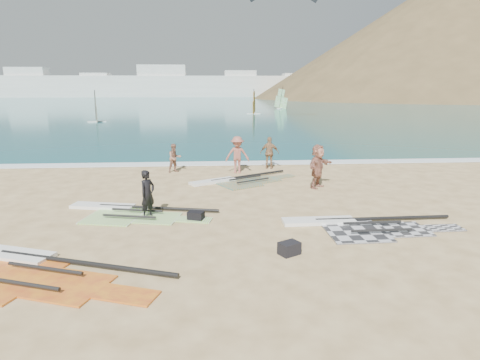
{
  "coord_description": "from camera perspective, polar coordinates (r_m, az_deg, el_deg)",
  "views": [
    {
      "loc": [
        -1.43,
        -10.49,
        4.44
      ],
      "look_at": [
        -0.41,
        4.0,
        1.0
      ],
      "focal_mm": 30.0,
      "sensor_mm": 36.0,
      "label": 1
    }
  ],
  "objects": [
    {
      "name": "ground",
      "position": [
        11.48,
        3.49,
        -9.45
      ],
      "size": [
        300.0,
        300.0,
        0.0
      ],
      "primitive_type": "plane",
      "color": "#DCBC81",
      "rests_on": "ground"
    },
    {
      "name": "sea",
      "position": [
        142.57,
        -3.54,
        11.5
      ],
      "size": [
        300.0,
        240.0,
        0.06
      ],
      "primitive_type": "cube",
      "color": "#0D505F",
      "rests_on": "ground"
    },
    {
      "name": "surf_line",
      "position": [
        23.26,
        -0.44,
        2.31
      ],
      "size": [
        300.0,
        1.2,
        0.04
      ],
      "primitive_type": "cube",
      "color": "white",
      "rests_on": "ground"
    },
    {
      "name": "far_town",
      "position": [
        161.13,
        -9.39,
        13.15
      ],
      "size": [
        160.0,
        8.0,
        12.0
      ],
      "color": "white",
      "rests_on": "ground"
    },
    {
      "name": "headland_main",
      "position": [
        165.01,
        28.02,
        10.24
      ],
      "size": [
        143.0,
        143.0,
        45.0
      ],
      "primitive_type": "cone",
      "color": "brown",
      "rests_on": "ground"
    },
    {
      "name": "rig_grey",
      "position": [
        13.5,
        16.32,
        -6.22
      ],
      "size": [
        5.69,
        2.24,
        0.2
      ],
      "rotation": [
        0.0,
        0.0,
        0.02
      ],
      "color": "#29292C",
      "rests_on": "ground"
    },
    {
      "name": "rig_green",
      "position": [
        14.87,
        -15.91,
        -4.38
      ],
      "size": [
        5.51,
        2.75,
        0.2
      ],
      "rotation": [
        0.0,
        0.0,
        -0.22
      ],
      "color": "#75D420",
      "rests_on": "ground"
    },
    {
      "name": "rig_orange",
      "position": [
        18.89,
        -0.47,
        -0.13
      ],
      "size": [
        5.23,
        3.6,
        0.2
      ],
      "rotation": [
        0.0,
        0.0,
        0.5
      ],
      "color": "orange",
      "rests_on": "ground"
    },
    {
      "name": "rig_red",
      "position": [
        11.33,
        -27.59,
        -11.08
      ],
      "size": [
        6.08,
        3.65,
        0.2
      ],
      "rotation": [
        0.0,
        0.0,
        -0.34
      ],
      "color": "#BC3622",
      "rests_on": "ground"
    },
    {
      "name": "gear_bag_near",
      "position": [
        11.0,
        7.02,
        -9.62
      ],
      "size": [
        0.66,
        0.6,
        0.34
      ],
      "primitive_type": "cube",
      "rotation": [
        0.0,
        0.0,
        0.51
      ],
      "color": "black",
      "rests_on": "ground"
    },
    {
      "name": "gear_bag_far",
      "position": [
        13.61,
        -6.29,
        -5.11
      ],
      "size": [
        0.61,
        0.51,
        0.31
      ],
      "primitive_type": "cube",
      "rotation": [
        0.0,
        0.0,
        -0.34
      ],
      "color": "black",
      "rests_on": "ground"
    },
    {
      "name": "person_wetsuit",
      "position": [
        13.95,
        -13.0,
        -2.0
      ],
      "size": [
        0.68,
        0.73,
        1.67
      ],
      "primitive_type": "imported",
      "rotation": [
        0.0,
        0.0,
        0.96
      ],
      "color": "black",
      "rests_on": "ground"
    },
    {
      "name": "beachgoer_left",
      "position": [
        21.17,
        -9.28,
        3.1
      ],
      "size": [
        0.91,
        0.85,
        1.5
      ],
      "primitive_type": "imported",
      "rotation": [
        0.0,
        0.0,
        0.5
      ],
      "color": "#956650",
      "rests_on": "ground"
    },
    {
      "name": "beachgoer_mid",
      "position": [
        20.71,
        -0.38,
        3.62
      ],
      "size": [
        1.23,
        0.72,
        1.9
      ],
      "primitive_type": "imported",
      "rotation": [
        0.0,
        0.0,
        -0.01
      ],
      "color": "#A0584A",
      "rests_on": "ground"
    },
    {
      "name": "beachgoer_back",
      "position": [
        21.85,
        4.23,
        3.88
      ],
      "size": [
        1.08,
        0.62,
        1.74
      ],
      "primitive_type": "imported",
      "rotation": [
        0.0,
        0.0,
        2.93
      ],
      "color": "#9E764F",
      "rests_on": "ground"
    },
    {
      "name": "beachgoer_right",
      "position": [
        17.98,
        11.0,
        1.95
      ],
      "size": [
        1.63,
        1.72,
        1.94
      ],
      "primitive_type": "imported",
      "rotation": [
        0.0,
        0.0,
        0.84
      ],
      "color": "#AB6E59",
      "rests_on": "ground"
    },
    {
      "name": "windsurfer_left",
      "position": [
        52.77,
        -19.79,
        9.0
      ],
      "size": [
        2.24,
        2.51,
        3.94
      ],
      "rotation": [
        0.0,
        0.0,
        0.34
      ],
      "color": "white",
      "rests_on": "ground"
    },
    {
      "name": "windsurfer_centre",
      "position": [
        64.04,
        2.01,
        10.39
      ],
      "size": [
        2.25,
        2.57,
        3.95
      ],
      "rotation": [
        0.0,
        0.0,
        -0.26
      ],
      "color": "white",
      "rests_on": "ground"
    },
    {
      "name": "windsurfer_right",
      "position": [
        79.28,
        5.86,
        10.93
      ],
      "size": [
        2.36,
        2.29,
        4.24
      ],
      "rotation": [
        0.0,
        0.0,
        0.95
      ],
      "color": "white",
      "rests_on": "ground"
    }
  ]
}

